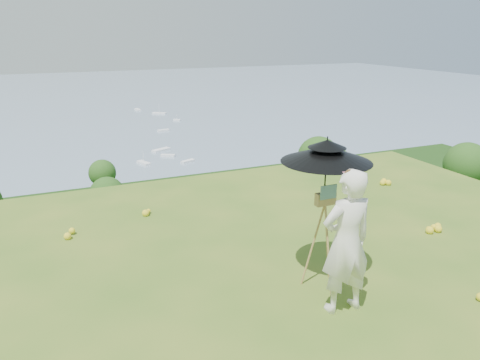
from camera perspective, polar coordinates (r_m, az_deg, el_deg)
name	(u,v)px	position (r m, az deg, el deg)	size (l,w,h in m)	color
shoreline_tier	(74,267)	(87.92, -19.61, -9.91)	(170.00, 28.00, 8.00)	gray
bay_water	(43,111)	(246.41, -22.88, 7.74)	(700.00, 700.00, 0.00)	#7289A2
slope_trees	(88,254)	(42.79, -18.03, -8.60)	(110.00, 50.00, 6.00)	#215519
harbor_town	(70,232)	(85.20, -20.06, -6.02)	(110.00, 22.00, 5.00)	white
moored_boats	(9,150)	(168.96, -26.35, 3.32)	(140.00, 140.00, 0.70)	white
wildflowers	(309,343)	(5.65, 8.39, -19.02)	(10.00, 10.50, 0.12)	yellow
painter	(346,242)	(5.95, 12.84, -7.39)	(0.69, 0.45, 1.89)	white
field_easel	(323,236)	(6.51, 10.11, -6.76)	(0.57, 0.57, 1.51)	#AB8747
sun_umbrella	(326,170)	(6.21, 10.40, 1.21)	(1.19, 1.19, 0.90)	black
painter_cap	(352,173)	(5.63, 13.45, 0.81)	(0.19, 0.22, 0.10)	#C96E80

